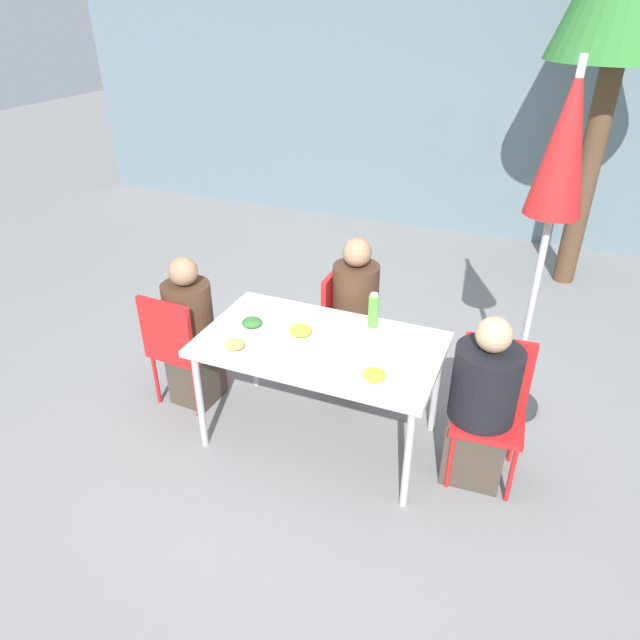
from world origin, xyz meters
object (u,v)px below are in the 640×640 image
Objects in this scene: chair_left at (179,342)px; salad_bowl at (403,353)px; chair_far at (346,319)px; person_far at (355,319)px; bottle at (373,311)px; person_left at (192,336)px; closed_umbrella at (561,166)px; drinking_cup at (353,343)px; person_right at (481,407)px; chair_right at (491,400)px.

chair_left is 5.01× the size of salad_bowl.
chair_far is at bearing 130.77° from salad_bowl.
person_far is 5.05× the size of bottle.
chair_left is at bearing -177.99° from salad_bowl.
person_left is (0.05, 0.08, 0.02)m from chair_left.
closed_umbrella reaches higher than drinking_cup.
person_right is 9.81× the size of drinking_cup.
person_far reaches higher than salad_bowl.
chair_left is at bearing -159.19° from closed_umbrella.
drinking_cup is at bearing 7.95° from chair_right.
chair_right is at bearing 7.95° from chair_left.
chair_far is (-1.10, 0.57, 0.00)m from chair_right.
bottle is at bearing 14.68° from person_left.
person_right is at bearing -17.89° from bottle.
bottle is at bearing 32.81° from person_far.
person_left is 1.28× the size of chair_far.
closed_umbrella is at bearing 29.22° from bottle.
person_far is (-1.02, 0.52, 0.05)m from chair_right.
person_right is 1.15m from person_far.
person_right is 0.54m from salad_bowl.
person_left is 1.28× the size of chair_right.
closed_umbrella is 1.34m from bottle.
bottle is at bearing -150.78° from closed_umbrella.
chair_right is 0.80× the size of person_right.
closed_umbrella is at bearing 50.43° from salad_bowl.
chair_right is 3.76× the size of bottle.
drinking_cup is at bearing 3.38° from chair_left.
chair_far is (0.94, 0.73, 0.00)m from chair_left.
person_far is 1.63m from closed_umbrella.
closed_umbrella is (1.22, 0.09, 1.21)m from chair_far.
closed_umbrella reaches higher than chair_far.
chair_left is 0.75× the size of person_far.
chair_far is 3.76× the size of bottle.
bottle is (-0.74, 0.24, 0.35)m from person_right.
drinking_cup is (1.24, 0.00, 0.29)m from chair_left.
person_left is 1.27m from bottle.
chair_far is 0.10m from person_far.
closed_umbrella reaches higher than bottle.
chair_far is (-1.06, 0.65, 0.00)m from person_right.
person_left is at bearing -54.07° from chair_far.
chair_right is (2.04, 0.16, 0.00)m from chair_left.
person_right is 1.43m from closed_umbrella.
chair_right is 0.38× the size of closed_umbrella.
person_right is at bearing 3.19° from salad_bowl.
person_far is at bearing -30.45° from chair_right.
person_left is 1.99m from chair_right.
closed_umbrella is (0.16, 0.74, 1.21)m from person_right.
chair_right is 0.59m from salad_bowl.
chair_right is at bearing -11.19° from bottle.
person_far is 0.84m from salad_bowl.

